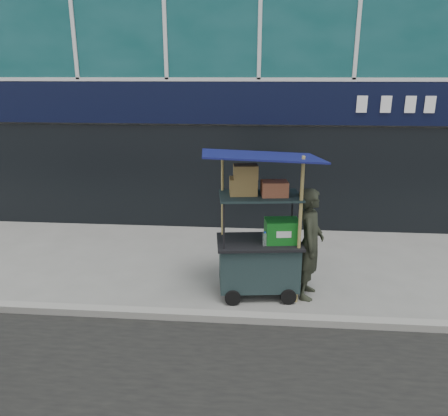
{
  "coord_description": "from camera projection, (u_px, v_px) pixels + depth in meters",
  "views": [
    {
      "loc": [
        0.07,
        -5.9,
        3.52
      ],
      "look_at": [
        -0.52,
        1.2,
        1.32
      ],
      "focal_mm": 35.0,
      "sensor_mm": 36.0,
      "label": 1
    }
  ],
  "objects": [
    {
      "name": "ground",
      "position": [
        252.0,
        314.0,
        6.67
      ],
      "size": [
        80.0,
        80.0,
        0.0
      ],
      "primitive_type": "plane",
      "color": "slate",
      "rests_on": "ground"
    },
    {
      "name": "vendor_cart",
      "position": [
        260.0,
        246.0,
        7.06
      ],
      "size": [
        1.94,
        1.48,
        2.43
      ],
      "rotation": [
        0.0,
        0.0,
        0.12
      ],
      "color": "black",
      "rests_on": "ground"
    },
    {
      "name": "curb",
      "position": [
        251.0,
        318.0,
        6.46
      ],
      "size": [
        80.0,
        0.18,
        0.12
      ],
      "primitive_type": "cube",
      "color": "gray",
      "rests_on": "ground"
    },
    {
      "name": "vendor_man",
      "position": [
        310.0,
        244.0,
        6.99
      ],
      "size": [
        0.56,
        0.74,
        1.83
      ],
      "primitive_type": "imported",
      "rotation": [
        0.0,
        0.0,
        1.38
      ],
      "color": "#25291E",
      "rests_on": "ground"
    }
  ]
}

